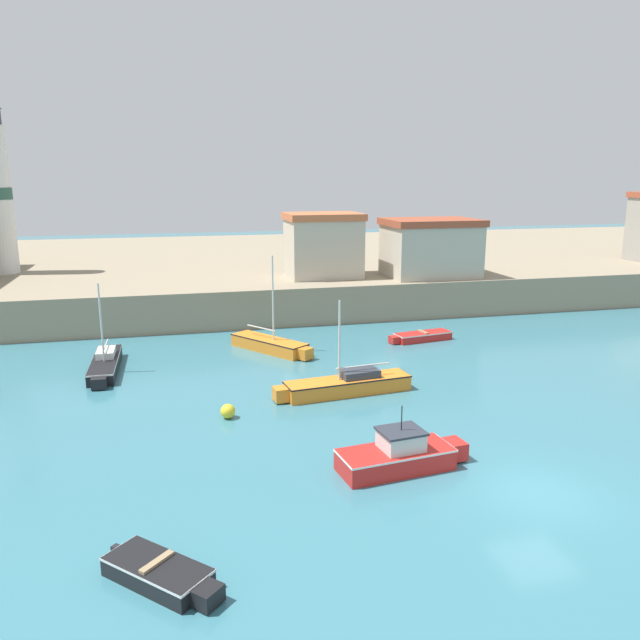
% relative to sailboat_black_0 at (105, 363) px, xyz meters
% --- Properties ---
extents(ground_plane, '(200.00, 200.00, 0.00)m').
position_rel_sailboat_black_0_xyz_m(ground_plane, '(14.97, -17.29, -0.40)').
color(ground_plane, teal).
extents(quay_seawall, '(120.00, 40.00, 2.67)m').
position_rel_sailboat_black_0_xyz_m(quay_seawall, '(14.97, 27.09, 0.93)').
color(quay_seawall, gray).
rests_on(quay_seawall, ground).
extents(sailboat_black_0, '(1.39, 6.36, 4.80)m').
position_rel_sailboat_black_0_xyz_m(sailboat_black_0, '(0.00, 0.00, 0.00)').
color(sailboat_black_0, black).
rests_on(sailboat_black_0, ground).
extents(motorboat_red_1, '(4.92, 2.15, 2.37)m').
position_rel_sailboat_black_0_xyz_m(motorboat_red_1, '(11.17, -14.55, 0.13)').
color(motorboat_red_1, red).
rests_on(motorboat_red_1, ground).
extents(sailboat_orange_2, '(6.82, 2.09, 4.57)m').
position_rel_sailboat_black_0_xyz_m(sailboat_orange_2, '(11.51, -6.55, 0.05)').
color(sailboat_orange_2, orange).
rests_on(sailboat_orange_2, ground).
extents(dinghy_red_3, '(4.26, 1.76, 0.59)m').
position_rel_sailboat_black_0_xyz_m(dinghy_red_3, '(18.86, 1.77, -0.12)').
color(dinghy_red_3, red).
rests_on(dinghy_red_3, ground).
extents(sailboat_orange_4, '(4.26, 5.37, 5.73)m').
position_rel_sailboat_black_0_xyz_m(sailboat_orange_4, '(9.21, 1.60, 0.02)').
color(sailboat_orange_4, orange).
rests_on(sailboat_orange_4, ground).
extents(dinghy_black_5, '(3.09, 3.13, 0.60)m').
position_rel_sailboat_black_0_xyz_m(dinghy_black_5, '(2.94, -19.11, -0.11)').
color(dinghy_black_5, black).
rests_on(dinghy_black_5, ground).
extents(mooring_buoy, '(0.64, 0.64, 0.64)m').
position_rel_sailboat_black_0_xyz_m(mooring_buoy, '(5.70, -8.34, -0.09)').
color(mooring_buoy, yellow).
rests_on(mooring_buoy, ground).
extents(harbor_shed_near_wharf, '(6.89, 5.17, 4.33)m').
position_rel_sailboat_black_0_xyz_m(harbor_shed_near_wharf, '(22.97, 10.21, 4.46)').
color(harbor_shed_near_wharf, '#BCB29E').
rests_on(harbor_shed_near_wharf, quay_seawall).
extents(harbor_shed_mid_row, '(5.56, 4.42, 4.78)m').
position_rel_sailboat_black_0_xyz_m(harbor_shed_mid_row, '(14.97, 11.81, 4.68)').
color(harbor_shed_mid_row, '#BCB29E').
rests_on(harbor_shed_mid_row, quay_seawall).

